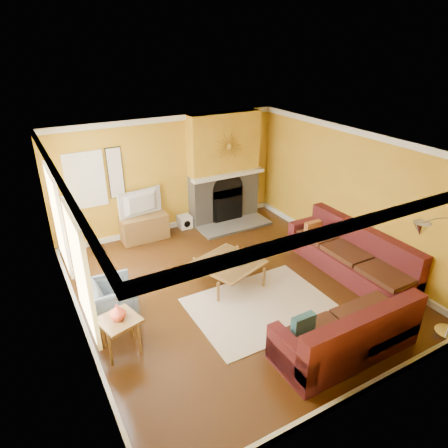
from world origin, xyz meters
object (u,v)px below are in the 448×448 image
armchair (113,299)px  media_console (144,227)px  sectional_sofa (315,275)px  side_table (121,335)px  arc_lamp (439,285)px  coffee_table (228,271)px

armchair → media_console: bearing=-25.7°
sectional_sofa → armchair: sectional_sofa is taller
media_console → side_table: 3.66m
armchair → arc_lamp: arc_lamp is taller
sectional_sofa → media_console: sectional_sofa is taller
armchair → sectional_sofa: bearing=-106.3°
media_console → side_table: size_ratio=1.80×
arc_lamp → sectional_sofa: bearing=107.0°
coffee_table → arc_lamp: arc_lamp is taller
media_console → arc_lamp: 6.10m
coffee_table → side_table: 2.48m
media_console → armchair: 2.82m
coffee_table → side_table: (-2.33, -0.86, 0.08)m
sectional_sofa → arc_lamp: (0.56, -1.84, 0.68)m
arc_lamp → side_table: bearing=151.5°
coffee_table → armchair: armchair is taller
sectional_sofa → media_console: (-1.92, 3.66, -0.16)m
sectional_sofa → armchair: (-3.31, 1.20, -0.11)m
media_console → sectional_sofa: bearing=-62.3°
armchair → arc_lamp: (3.87, -3.05, 0.80)m
armchair → arc_lamp: bearing=-124.5°
side_table → arc_lamp: (4.00, -2.17, 0.84)m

